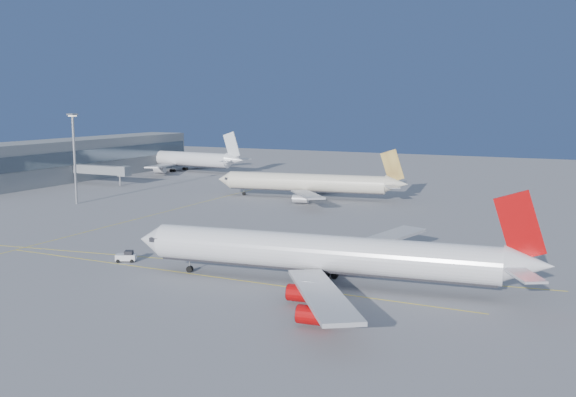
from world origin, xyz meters
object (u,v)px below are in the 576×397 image
object	(u,v)px
light_mast	(74,151)
pushback_tug	(127,256)
airliner_etihad	(310,183)
airliner_third	(179,159)
airliner_virgin	(327,254)

from	to	relation	value
light_mast	pushback_tug	bearing A→B (deg)	-39.78
airliner_etihad	light_mast	xyz separation A→B (m)	(-56.18, -38.10, 10.41)
airliner_third	pushback_tug	size ratio (longest dim) A/B	15.98
light_mast	airliner_virgin	bearing A→B (deg)	-25.58
airliner_etihad	airliner_third	bearing A→B (deg)	140.77
airliner_third	pushback_tug	distance (m)	155.98
airliner_virgin	pushback_tug	size ratio (longest dim) A/B	16.72
airliner_etihad	light_mast	size ratio (longest dim) A/B	2.31
airliner_etihad	airliner_third	xyz separation A→B (m)	(-80.39, 47.47, 0.51)
airliner_etihad	light_mast	distance (m)	68.67
airliner_virgin	pushback_tug	xyz separation A→B (m)	(-38.73, -1.66, -4.07)
pushback_tug	light_mast	distance (m)	75.58
airliner_virgin	airliner_third	xyz separation A→B (m)	(-119.99, 131.42, 0.21)
airliner_etihad	pushback_tug	world-z (taller)	airliner_etihad
airliner_virgin	airliner_third	world-z (taller)	airliner_third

